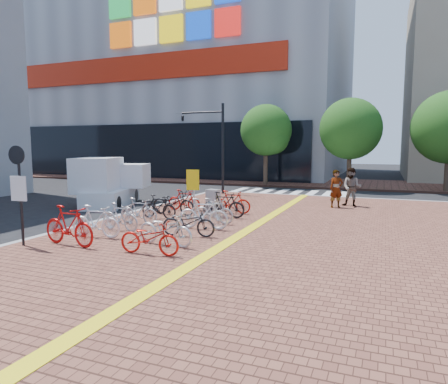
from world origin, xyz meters
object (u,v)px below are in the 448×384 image
at_px(pedestrian_a, 336,189).
at_px(traffic_light_pole, 204,132).
at_px(utility_box, 213,203).
at_px(yellow_sign, 193,184).
at_px(bike_13, 231,202).
at_px(bike_0, 69,226).
at_px(bike_3, 139,211).
at_px(pedestrian_b, 352,187).
at_px(bike_4, 159,207).
at_px(bike_2, 120,217).
at_px(bike_7, 149,238).
at_px(bike_10, 203,214).
at_px(bike_1, 96,221).
at_px(notice_sign, 19,183).
at_px(bike_9, 188,222).
at_px(bike_6, 184,200).
at_px(bike_11, 213,211).
at_px(bike_5, 173,202).
at_px(bike_12, 224,205).
at_px(box_truck, 110,183).

height_order(pedestrian_a, traffic_light_pole, traffic_light_pole).
relative_size(utility_box, yellow_sign, 0.58).
bearing_deg(bike_13, bike_0, 151.64).
bearing_deg(bike_3, pedestrian_a, -40.64).
xyz_separation_m(bike_0, pedestrian_b, (7.01, 11.00, 0.34)).
distance_m(bike_0, bike_3, 3.46).
distance_m(bike_4, traffic_light_pole, 9.60).
distance_m(bike_2, bike_7, 3.36).
distance_m(bike_7, bike_10, 3.49).
relative_size(bike_1, notice_sign, 0.60).
distance_m(bike_7, utility_box, 6.02).
height_order(bike_4, bike_9, bike_4).
bearing_deg(bike_0, bike_2, 3.35).
bearing_deg(bike_6, bike_11, -135.42).
relative_size(yellow_sign, notice_sign, 0.66).
xyz_separation_m(bike_10, pedestrian_b, (4.37, 7.45, 0.39)).
relative_size(bike_3, bike_13, 0.98).
bearing_deg(bike_1, traffic_light_pole, 3.00).
height_order(bike_5, utility_box, utility_box).
xyz_separation_m(bike_9, bike_12, (-0.20, 3.52, 0.07)).
bearing_deg(pedestrian_a, bike_3, -160.45).
relative_size(bike_4, notice_sign, 0.55).
bearing_deg(bike_2, bike_11, -37.81).
height_order(bike_3, traffic_light_pole, traffic_light_pole).
bearing_deg(bike_2, pedestrian_a, -29.51).
bearing_deg(pedestrian_b, bike_0, -112.84).
distance_m(bike_3, notice_sign, 4.39).
xyz_separation_m(bike_3, utility_box, (1.89, 2.58, 0.07)).
bearing_deg(yellow_sign, bike_12, 7.59).
xyz_separation_m(bike_1, bike_4, (0.13, 3.57, -0.04)).
height_order(bike_12, utility_box, utility_box).
bearing_deg(bike_5, bike_0, -179.55).
relative_size(bike_1, box_truck, 0.38).
distance_m(bike_6, bike_11, 3.33).
bearing_deg(bike_1, box_truck, 28.66).
height_order(yellow_sign, box_truck, box_truck).
height_order(bike_6, box_truck, box_truck).
height_order(bike_3, bike_9, bike_3).
xyz_separation_m(bike_5, yellow_sign, (0.93, 0.02, 0.80)).
xyz_separation_m(bike_10, yellow_sign, (-1.45, 2.18, 0.79)).
relative_size(pedestrian_b, yellow_sign, 0.96).
height_order(bike_0, bike_7, bike_0).
xyz_separation_m(bike_9, pedestrian_a, (3.70, 7.98, 0.43)).
relative_size(bike_4, bike_5, 0.79).
height_order(bike_6, pedestrian_b, pedestrian_b).
distance_m(bike_5, yellow_sign, 1.23).
height_order(bike_1, bike_3, bike_1).
xyz_separation_m(bike_1, traffic_light_pole, (-1.93, 12.37, 3.21)).
height_order(bike_3, bike_13, bike_13).
bearing_deg(bike_3, bike_0, -179.12).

